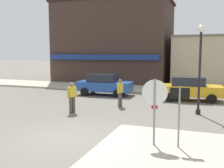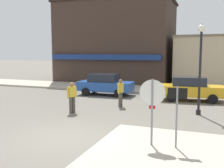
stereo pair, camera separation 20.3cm
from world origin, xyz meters
name	(u,v)px [view 1 (the left image)]	position (x,y,z in m)	size (l,w,h in m)	color
ground_plane	(67,138)	(0.00, 0.00, 0.00)	(160.00, 160.00, 0.00)	#6B665B
sidewalk_corner	(201,158)	(4.70, -0.51, 0.07)	(6.40, 4.80, 0.15)	#B7AD99
kerb_far	(146,89)	(0.00, 13.09, 0.07)	(80.00, 4.00, 0.15)	#B7AD99
stop_sign	(155,103)	(3.22, -0.03, 1.52)	(0.82, 0.12, 2.30)	gray
one_way_sign	(179,111)	(4.00, -0.01, 1.33)	(0.60, 0.09, 2.10)	gray
lamp_post	(200,56)	(4.42, 5.56, 2.96)	(0.36, 0.36, 4.54)	black
parked_car_nearest	(104,84)	(-2.35, 9.60, 0.81)	(4.07, 2.02, 1.56)	#234C9E
parked_car_second	(190,88)	(3.75, 9.45, 0.81)	(4.16, 2.19, 1.56)	gold
pedestrian_crossing_near	(72,97)	(-1.75, 3.61, 0.87)	(0.38, 0.51, 1.61)	#4C473D
pedestrian_crossing_far	(120,92)	(0.10, 5.95, 0.87)	(0.26, 0.56, 1.61)	#4C473D
building_corner_shop	(114,42)	(-4.73, 18.66, 4.23)	(11.98, 7.62, 8.45)	#3D2D26
building_storefront_left_near	(211,61)	(5.12, 19.05, 2.35)	(7.03, 6.82, 4.68)	tan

